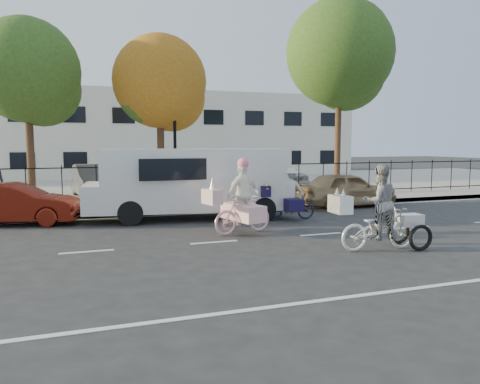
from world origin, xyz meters
name	(u,v)px	position (x,y,z in m)	size (l,w,h in m)	color
ground	(214,242)	(0.00, 0.00, 0.00)	(120.00, 120.00, 0.00)	#333334
road_markings	(214,242)	(0.00, 0.00, 0.01)	(60.00, 9.52, 0.01)	silver
curb	(172,212)	(0.00, 5.05, 0.07)	(60.00, 0.10, 0.15)	#A8A399
sidewalk	(167,208)	(0.00, 6.10, 0.07)	(60.00, 2.20, 0.15)	#A8A399
parking_lot	(135,187)	(0.00, 15.00, 0.07)	(60.00, 15.60, 0.15)	#A8A399
iron_fence	(161,183)	(0.00, 7.20, 0.90)	(58.00, 0.06, 1.50)	black
building	(117,136)	(0.00, 25.00, 3.00)	(34.00, 10.00, 6.00)	silver
lamppost	(175,126)	(0.50, 6.80, 3.11)	(0.36, 0.36, 4.33)	black
street_sign	(112,171)	(-1.85, 6.80, 1.42)	(0.85, 0.06, 1.80)	black
zebra_trike	(379,217)	(3.34, -2.04, 0.76)	(2.30, 0.91, 1.97)	white
unicorn_bike	(242,206)	(1.04, 0.83, 0.76)	(2.09, 1.49, 2.06)	#E6AFC2
bull_bike	(289,199)	(3.25, 2.47, 0.68)	(1.87, 1.29, 1.71)	#101835
white_van	(191,180)	(0.38, 3.80, 1.25)	(6.63, 2.92, 2.27)	silver
red_sedan	(15,204)	(-4.90, 4.50, 0.63)	(1.32, 3.80, 1.25)	#5D140A
gold_sedan	(346,189)	(6.66, 4.50, 0.67)	(1.59, 3.95, 1.35)	#9F8156
lot_car_c	(94,181)	(-2.36, 9.76, 0.85)	(1.48, 4.24, 1.40)	#4D4E54
lot_car_d	(277,174)	(6.76, 11.14, 0.87)	(1.70, 4.23, 1.44)	#ADB0B5
tree_west	(31,76)	(-4.54, 8.26, 4.92)	(3.83, 3.83, 7.03)	#442D1D
tree_mid	(163,86)	(0.23, 7.63, 4.66)	(3.65, 3.63, 6.66)	#442D1D
tree_east	(342,58)	(8.64, 8.23, 6.33)	(4.93, 4.93, 9.04)	#442D1D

